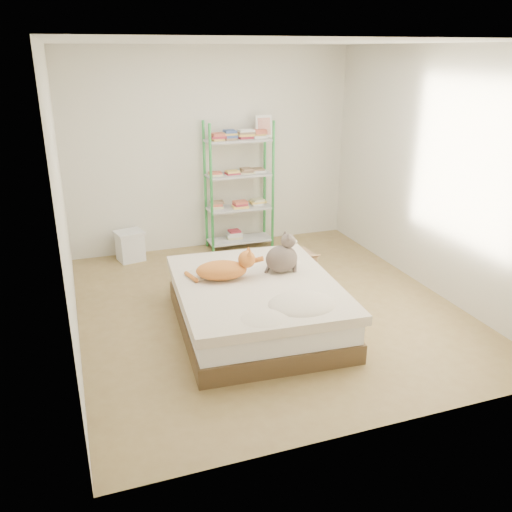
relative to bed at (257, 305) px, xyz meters
name	(u,v)px	position (x,y,z in m)	size (l,w,h in m)	color
room	(268,186)	(0.25, 0.38, 1.06)	(3.81, 4.21, 2.61)	#998352
bed	(257,305)	(0.00, 0.00, 0.00)	(1.61, 1.95, 0.47)	#4B3A27
orange_cat	(221,268)	(-0.29, 0.18, 0.35)	(0.58, 0.31, 0.23)	orange
grey_cat	(282,253)	(0.32, 0.17, 0.43)	(0.29, 0.35, 0.39)	slate
shelf_unit	(240,181)	(0.56, 2.26, 0.68)	(0.91, 0.36, 1.74)	green
cardboard_box	(293,266)	(0.79, 0.97, -0.08)	(0.47, 0.45, 0.37)	tan
white_bin	(130,246)	(-0.93, 2.23, -0.04)	(0.40, 0.36, 0.39)	silver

